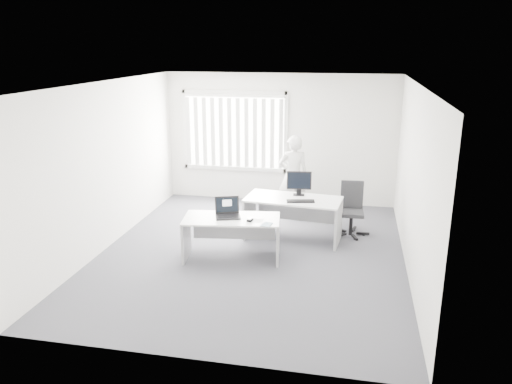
% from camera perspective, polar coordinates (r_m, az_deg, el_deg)
% --- Properties ---
extents(ground, '(6.00, 6.00, 0.00)m').
position_cam_1_polar(ground, '(8.44, -0.51, -7.03)').
color(ground, '#4A4B51').
rests_on(ground, ground).
extents(wall_back, '(5.00, 0.02, 2.80)m').
position_cam_1_polar(wall_back, '(10.87, 2.73, 6.06)').
color(wall_back, silver).
rests_on(wall_back, ground).
extents(wall_front, '(5.00, 0.02, 2.80)m').
position_cam_1_polar(wall_front, '(5.23, -7.33, -5.82)').
color(wall_front, silver).
rests_on(wall_front, ground).
extents(wall_left, '(0.02, 6.00, 2.80)m').
position_cam_1_polar(wall_left, '(8.83, -16.64, 2.92)').
color(wall_left, silver).
rests_on(wall_left, ground).
extents(wall_right, '(0.02, 6.00, 2.80)m').
position_cam_1_polar(wall_right, '(7.88, 17.57, 1.23)').
color(wall_right, silver).
rests_on(wall_right, ground).
extents(ceiling, '(5.00, 6.00, 0.02)m').
position_cam_1_polar(ceiling, '(7.76, -0.56, 12.29)').
color(ceiling, white).
rests_on(ceiling, wall_back).
extents(window, '(2.32, 0.06, 1.76)m').
position_cam_1_polar(window, '(11.00, -2.49, 6.98)').
color(window, silver).
rests_on(window, wall_back).
extents(blinds, '(2.20, 0.10, 1.50)m').
position_cam_1_polar(blinds, '(10.94, -2.56, 6.77)').
color(blinds, silver).
rests_on(blinds, wall_back).
extents(desk_near, '(1.62, 0.92, 0.70)m').
position_cam_1_polar(desk_near, '(8.08, -2.80, -4.28)').
color(desk_near, white).
rests_on(desk_near, ground).
extents(desk_far, '(1.74, 0.95, 0.76)m').
position_cam_1_polar(desk_far, '(8.89, 4.25, -2.03)').
color(desk_far, white).
rests_on(desk_far, ground).
extents(office_chair, '(0.59, 0.59, 0.98)m').
position_cam_1_polar(office_chair, '(9.33, 10.80, -2.97)').
color(office_chair, black).
rests_on(office_chair, ground).
extents(person, '(0.69, 0.55, 1.65)m').
position_cam_1_polar(person, '(10.13, 4.28, 1.91)').
color(person, silver).
rests_on(person, ground).
extents(laptop, '(0.48, 0.46, 0.30)m').
position_cam_1_polar(laptop, '(7.98, -3.24, -1.91)').
color(laptop, black).
rests_on(laptop, desk_near).
extents(paper_sheet, '(0.29, 0.22, 0.00)m').
position_cam_1_polar(paper_sheet, '(7.88, -0.14, -3.28)').
color(paper_sheet, white).
rests_on(paper_sheet, desk_near).
extents(mouse, '(0.09, 0.13, 0.05)m').
position_cam_1_polar(mouse, '(7.85, -0.69, -3.17)').
color(mouse, '#AAAAAC').
rests_on(mouse, paper_sheet).
extents(booklet, '(0.18, 0.22, 0.01)m').
position_cam_1_polar(booklet, '(7.71, 1.22, -3.73)').
color(booklet, white).
rests_on(booklet, desk_near).
extents(keyboard, '(0.50, 0.25, 0.02)m').
position_cam_1_polar(keyboard, '(8.64, 5.12, -1.05)').
color(keyboard, black).
rests_on(keyboard, desk_far).
extents(monitor, '(0.45, 0.17, 0.44)m').
position_cam_1_polar(monitor, '(8.96, 4.94, 1.00)').
color(monitor, black).
rests_on(monitor, desk_far).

